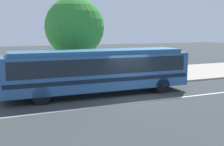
% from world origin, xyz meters
% --- Properties ---
extents(ground_plane, '(120.00, 120.00, 0.00)m').
position_xyz_m(ground_plane, '(0.00, 0.00, 0.00)').
color(ground_plane, '#343839').
extents(sidewalk_slab, '(60.00, 8.00, 0.12)m').
position_xyz_m(sidewalk_slab, '(0.00, 7.14, 0.06)').
color(sidewalk_slab, '#A49D8D').
rests_on(sidewalk_slab, ground_plane).
extents(lane_stripe_center, '(56.00, 0.16, 0.01)m').
position_xyz_m(lane_stripe_center, '(0.00, -0.80, 0.00)').
color(lane_stripe_center, silver).
rests_on(lane_stripe_center, ground_plane).
extents(transit_bus, '(11.44, 2.65, 2.77)m').
position_xyz_m(transit_bus, '(-1.44, 1.79, 1.61)').
color(transit_bus, '#2E5B92').
rests_on(transit_bus, ground_plane).
extents(pedestrian_waiting_near_sign, '(0.43, 0.43, 1.61)m').
position_xyz_m(pedestrian_waiting_near_sign, '(-2.46, 4.68, 1.06)').
color(pedestrian_waiting_near_sign, '#7E635F').
rests_on(pedestrian_waiting_near_sign, sidewalk_slab).
extents(pedestrian_walking_along_curb, '(0.47, 0.47, 1.65)m').
position_xyz_m(pedestrian_walking_along_curb, '(-1.10, 4.64, 1.08)').
color(pedestrian_walking_along_curb, '#273C37').
rests_on(pedestrian_walking_along_curb, sidewalk_slab).
extents(bus_stop_sign, '(0.15, 0.44, 2.59)m').
position_xyz_m(bus_stop_sign, '(1.93, 3.82, 1.77)').
color(bus_stop_sign, gray).
rests_on(bus_stop_sign, sidewalk_slab).
extents(street_tree_near_stop, '(4.29, 4.29, 6.21)m').
position_xyz_m(street_tree_near_stop, '(-1.80, 5.78, 4.17)').
color(street_tree_near_stop, brown).
rests_on(street_tree_near_stop, sidewalk_slab).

